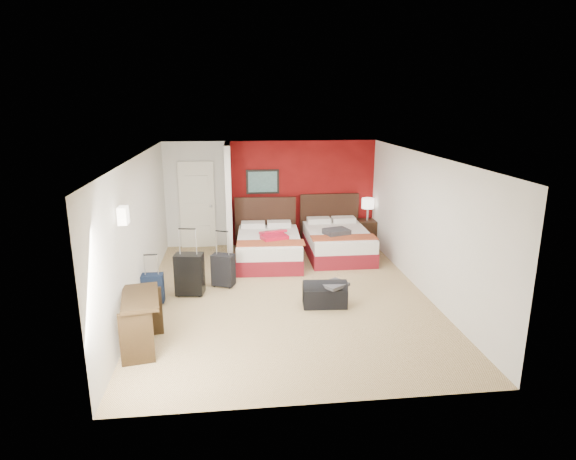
{
  "coord_description": "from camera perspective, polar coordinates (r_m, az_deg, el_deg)",
  "views": [
    {
      "loc": [
        -0.88,
        -8.01,
        3.4
      ],
      "look_at": [
        0.13,
        0.8,
        1.0
      ],
      "focal_mm": 29.86,
      "sensor_mm": 36.0,
      "label": 1
    }
  ],
  "objects": [
    {
      "name": "desk",
      "position": [
        7.1,
        -16.97,
        -10.5
      ],
      "size": [
        0.64,
        1.04,
        0.81
      ],
      "primitive_type": "cube",
      "rotation": [
        0.0,
        0.0,
        0.17
      ],
      "color": "black",
      "rests_on": "ground"
    },
    {
      "name": "ground",
      "position": [
        8.74,
        -0.25,
        -7.74
      ],
      "size": [
        6.5,
        6.5,
        0.0
      ],
      "primitive_type": "plane",
      "color": "tan",
      "rests_on": "ground"
    },
    {
      "name": "suitcase_charcoal",
      "position": [
        9.12,
        -7.71,
        -4.89
      ],
      "size": [
        0.47,
        0.38,
        0.6
      ],
      "primitive_type": "cube",
      "rotation": [
        0.0,
        0.0,
        -0.38
      ],
      "color": "black",
      "rests_on": "ground"
    },
    {
      "name": "bed_right",
      "position": [
        10.85,
        5.93,
        -1.58
      ],
      "size": [
        1.38,
        1.96,
        0.58
      ],
      "primitive_type": "cube",
      "rotation": [
        0.0,
        0.0,
        -0.01
      ],
      "color": "white",
      "rests_on": "ground"
    },
    {
      "name": "suitcase_black",
      "position": [
        8.8,
        -11.63,
        -5.32
      ],
      "size": [
        0.53,
        0.37,
        0.74
      ],
      "primitive_type": "cube",
      "rotation": [
        0.0,
        0.0,
        -0.14
      ],
      "color": "black",
      "rests_on": "ground"
    },
    {
      "name": "duffel_bag",
      "position": [
        8.27,
        4.4,
        -7.77
      ],
      "size": [
        0.77,
        0.45,
        0.37
      ],
      "primitive_type": "cube",
      "rotation": [
        0.0,
        0.0,
        -0.07
      ],
      "color": "black",
      "rests_on": "ground"
    },
    {
      "name": "red_suitcase_open",
      "position": [
        10.23,
        -1.72,
        -0.59
      ],
      "size": [
        0.73,
        0.86,
        0.09
      ],
      "primitive_type": "cube",
      "rotation": [
        0.0,
        0.0,
        0.31
      ],
      "color": "red",
      "rests_on": "bed_left"
    },
    {
      "name": "nightstand",
      "position": [
        11.81,
        9.35,
        -0.27
      ],
      "size": [
        0.48,
        0.48,
        0.6
      ],
      "primitive_type": "cube",
      "rotation": [
        0.0,
        0.0,
        -0.13
      ],
      "color": "black",
      "rests_on": "ground"
    },
    {
      "name": "red_accent_panel",
      "position": [
        11.56,
        1.69,
        4.42
      ],
      "size": [
        3.5,
        0.04,
        2.5
      ],
      "primitive_type": "cube",
      "color": "maroon",
      "rests_on": "ground"
    },
    {
      "name": "jacket_bundle",
      "position": [
        10.45,
        5.8,
        -0.22
      ],
      "size": [
        0.61,
        0.54,
        0.12
      ],
      "primitive_type": "cube",
      "rotation": [
        0.0,
        0.0,
        0.3
      ],
      "color": "#37383D",
      "rests_on": "bed_right"
    },
    {
      "name": "table_lamp",
      "position": [
        11.67,
        9.47,
        2.44
      ],
      "size": [
        0.3,
        0.3,
        0.54
      ],
      "primitive_type": "cylinder",
      "rotation": [
        0.0,
        0.0,
        -0.01
      ],
      "color": "white",
      "rests_on": "nightstand"
    },
    {
      "name": "suitcase_navy",
      "position": [
        8.62,
        -15.76,
        -6.87
      ],
      "size": [
        0.37,
        0.23,
        0.5
      ],
      "primitive_type": "cube",
      "rotation": [
        0.0,
        0.0,
        0.01
      ],
      "color": "#111C33",
      "rests_on": "ground"
    },
    {
      "name": "jacket_draped",
      "position": [
        8.17,
        5.54,
        -6.45
      ],
      "size": [
        0.54,
        0.52,
        0.06
      ],
      "primitive_type": "cube",
      "rotation": [
        0.0,
        0.0,
        0.6
      ],
      "color": "#3E3D43",
      "rests_on": "duffel_bag"
    },
    {
      "name": "room_walls",
      "position": [
        9.68,
        -9.48,
        2.15
      ],
      "size": [
        5.02,
        6.52,
        2.5
      ],
      "color": "silver",
      "rests_on": "ground"
    },
    {
      "name": "bed_left",
      "position": [
        10.41,
        -2.3,
        -2.24
      ],
      "size": [
        1.46,
        2.01,
        0.58
      ],
      "primitive_type": "cube",
      "rotation": [
        0.0,
        0.0,
        -0.05
      ],
      "color": "white",
      "rests_on": "ground"
    },
    {
      "name": "partition_wall",
      "position": [
        10.83,
        -7.05,
        3.58
      ],
      "size": [
        0.12,
        1.2,
        2.5
      ],
      "primitive_type": "cube",
      "color": "silver",
      "rests_on": "ground"
    },
    {
      "name": "entry_door",
      "position": [
        11.49,
        -10.75,
        2.95
      ],
      "size": [
        0.82,
        0.06,
        2.05
      ],
      "primitive_type": "cube",
      "color": "silver",
      "rests_on": "ground"
    }
  ]
}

